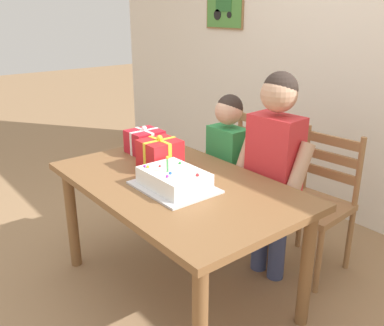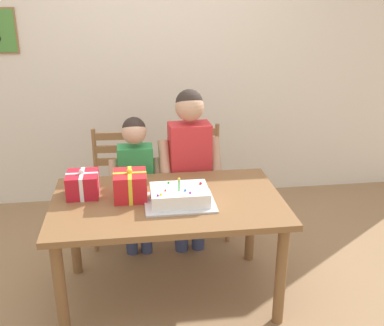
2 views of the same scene
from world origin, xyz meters
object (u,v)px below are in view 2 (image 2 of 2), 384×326
Objects in this scene: child_younger at (136,174)px; chair_left at (118,186)px; dining_table at (168,213)px; child_older at (190,157)px; gift_box_beside_cake at (83,184)px; birthday_cake at (180,196)px; gift_box_red_large at (130,186)px; chair_right at (199,181)px.

chair_left is at bearing 116.71° from child_younger.
chair_left is (-0.34, 0.87, -0.17)m from dining_table.
gift_box_beside_cake is at bearing -150.26° from child_older.
child_younger is at bearing 112.28° from birthday_cake.
birthday_cake reaches higher than chair_left.
gift_box_red_large is at bearing -82.52° from chair_left.
chair_right is (0.34, 0.87, -0.17)m from dining_table.
gift_box_red_large is (-0.30, 0.12, 0.04)m from birthday_cake.
gift_box_red_large reaches higher than chair_left.
chair_left is (-0.41, 0.94, -0.31)m from birthday_cake.
child_older reaches higher than chair_right.
chair_left is at bearing 179.99° from chair_right.
chair_left is 0.40m from child_younger.
dining_table is at bearing 137.85° from birthday_cake.
child_younger is at bearing 85.38° from gift_box_red_large.
child_older reaches higher than gift_box_red_large.
birthday_cake reaches higher than chair_right.
child_older is at bearing 48.98° from gift_box_red_large.
birthday_cake is 0.66m from child_older.
birthday_cake is 2.03× the size of gift_box_beside_cake.
dining_table is 0.64m from child_older.
gift_box_red_large reaches higher than chair_right.
gift_box_beside_cake is at bearing -140.27° from chair_right.
gift_box_beside_cake is at bearing 161.35° from birthday_cake.
gift_box_red_large is at bearing 166.57° from dining_table.
child_older is at bearing -112.05° from chair_right.
gift_box_red_large is 0.24× the size of chair_left.
chair_left is (0.20, 0.73, -0.34)m from gift_box_beside_cake.
child_older is (0.76, 0.43, -0.01)m from gift_box_beside_cake.
chair_right is at bearing 67.95° from child_older.
dining_table is at bearing -13.43° from gift_box_red_large.
child_younger reaches higher than gift_box_beside_cake.
gift_box_beside_cake is (-0.61, 0.21, 0.03)m from birthday_cake.
birthday_cake is 1.02m from chair_right.
child_older reaches higher than dining_table.
child_younger reaches higher than chair_left.
gift_box_red_large is at bearing -15.72° from gift_box_beside_cake.
dining_table is 0.30m from gift_box_red_large.
gift_box_red_large is at bearing -94.62° from child_younger.
gift_box_red_large is 0.17× the size of child_older.
dining_table is at bearing -71.62° from child_younger.
child_younger is at bearing 51.22° from gift_box_beside_cake.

